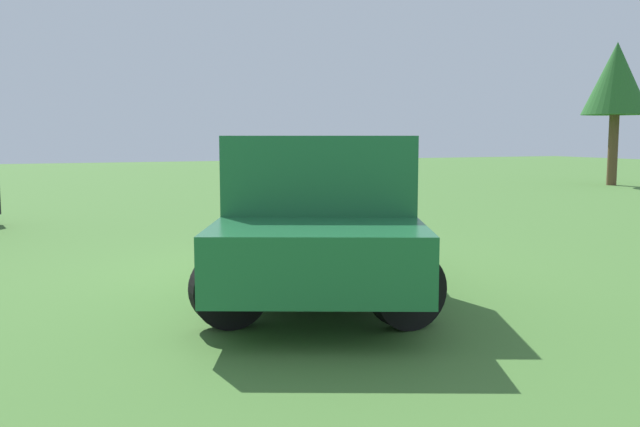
{
  "coord_description": "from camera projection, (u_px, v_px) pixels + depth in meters",
  "views": [
    {
      "loc": [
        3.11,
        8.1,
        1.78
      ],
      "look_at": [
        0.04,
        0.9,
        0.9
      ],
      "focal_mm": 38.77,
      "sensor_mm": 36.0,
      "label": 1
    }
  ],
  "objects": [
    {
      "name": "pickup_truck",
      "position": [
        320.0,
        214.0,
        7.75
      ],
      "size": [
        3.74,
        5.23,
        1.78
      ],
      "rotation": [
        0.0,
        0.0,
        4.3
      ],
      "color": "black",
      "rests_on": "ground_plane"
    },
    {
      "name": "ground_plane",
      "position": [
        295.0,
        276.0,
        8.82
      ],
      "size": [
        80.0,
        80.0,
        0.0
      ],
      "primitive_type": "plane",
      "color": "#477533"
    },
    {
      "name": "tree_back_left",
      "position": [
        616.0,
        80.0,
        24.63
      ],
      "size": [
        2.33,
        2.33,
        5.1
      ],
      "color": "brown",
      "rests_on": "ground_plane"
    }
  ]
}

